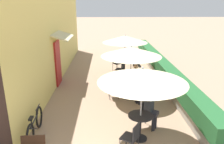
{
  "coord_description": "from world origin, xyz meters",
  "views": [
    {
      "loc": [
        -0.11,
        -3.56,
        3.77
      ],
      "look_at": [
        0.15,
        5.21,
        1.0
      ],
      "focal_mm": 35.0,
      "sensor_mm": 36.0,
      "label": 1
    }
  ],
  "objects_px": {
    "cafe_chair_mid_left": "(143,90)",
    "seated_patron_mid_left": "(142,87)",
    "cafe_chair_mid_back": "(114,87)",
    "bicycle_leaning": "(35,125)",
    "patio_table_mid": "(130,85)",
    "patio_umbrella_mid": "(131,51)",
    "cafe_chair_far_left": "(116,62)",
    "patio_table_near": "(140,123)",
    "seated_patron_mid_right": "(136,77)",
    "seated_patron_near_left": "(151,108)",
    "patio_umbrella_far": "(125,39)",
    "cafe_chair_mid_right": "(134,80)",
    "cafe_chair_near_left": "(147,112)",
    "coffee_cup_far": "(127,60)",
    "coffee_cup_mid": "(133,80)",
    "cafe_chair_near_right": "(132,136)",
    "patio_table_far": "(125,65)",
    "cafe_chair_far_right": "(121,68)",
    "cafe_chair_far_back": "(137,64)",
    "patio_umbrella_near": "(142,75)"
  },
  "relations": [
    {
      "from": "seated_patron_near_left",
      "to": "seated_patron_mid_left",
      "type": "bearing_deg",
      "value": -148.12
    },
    {
      "from": "cafe_chair_far_left",
      "to": "patio_table_near",
      "type": "bearing_deg",
      "value": -30.16
    },
    {
      "from": "patio_table_far",
      "to": "cafe_chair_far_back",
      "type": "xyz_separation_m",
      "value": [
        0.69,
        0.12,
        -0.01
      ]
    },
    {
      "from": "patio_table_near",
      "to": "cafe_chair_far_back",
      "type": "xyz_separation_m",
      "value": [
        0.76,
        6.25,
        -0.01
      ]
    },
    {
      "from": "patio_umbrella_near",
      "to": "seated_patron_mid_left",
      "type": "distance_m",
      "value": 2.72
    },
    {
      "from": "patio_umbrella_mid",
      "to": "cafe_chair_mid_right",
      "type": "relative_size",
      "value": 2.77
    },
    {
      "from": "coffee_cup_mid",
      "to": "cafe_chair_mid_back",
      "type": "bearing_deg",
      "value": -179.53
    },
    {
      "from": "seated_patron_mid_right",
      "to": "bicycle_leaning",
      "type": "height_order",
      "value": "seated_patron_mid_right"
    },
    {
      "from": "patio_umbrella_mid",
      "to": "cafe_chair_far_left",
      "type": "relative_size",
      "value": 2.77
    },
    {
      "from": "bicycle_leaning",
      "to": "coffee_cup_mid",
      "type": "bearing_deg",
      "value": 35.91
    },
    {
      "from": "seated_patron_mid_right",
      "to": "cafe_chair_far_right",
      "type": "height_order",
      "value": "seated_patron_mid_right"
    },
    {
      "from": "coffee_cup_mid",
      "to": "seated_patron_mid_right",
      "type": "bearing_deg",
      "value": 72.35
    },
    {
      "from": "cafe_chair_near_right",
      "to": "cafe_chair_mid_left",
      "type": "distance_m",
      "value": 3.17
    },
    {
      "from": "patio_umbrella_mid",
      "to": "cafe_chair_mid_left",
      "type": "xyz_separation_m",
      "value": [
        0.46,
        -0.53,
        -1.43
      ]
    },
    {
      "from": "cafe_chair_far_right",
      "to": "cafe_chair_far_back",
      "type": "height_order",
      "value": "same"
    },
    {
      "from": "patio_table_far",
      "to": "cafe_chair_near_left",
      "type": "bearing_deg",
      "value": -87.57
    },
    {
      "from": "patio_umbrella_mid",
      "to": "cafe_chair_near_left",
      "type": "bearing_deg",
      "value": -83.66
    },
    {
      "from": "cafe_chair_mid_back",
      "to": "bicycle_leaning",
      "type": "xyz_separation_m",
      "value": [
        -2.42,
        -2.62,
        -0.16
      ]
    },
    {
      "from": "patio_table_mid",
      "to": "coffee_cup_far",
      "type": "relative_size",
      "value": 8.44
    },
    {
      "from": "seated_patron_near_left",
      "to": "bicycle_leaning",
      "type": "bearing_deg",
      "value": -52.14
    },
    {
      "from": "patio_table_mid",
      "to": "patio_umbrella_mid",
      "type": "height_order",
      "value": "patio_umbrella_mid"
    },
    {
      "from": "patio_umbrella_mid",
      "to": "seated_patron_near_left",
      "type": "bearing_deg",
      "value": -81.59
    },
    {
      "from": "patio_umbrella_mid",
      "to": "seated_patron_mid_right",
      "type": "relative_size",
      "value": 1.93
    },
    {
      "from": "seated_patron_mid_right",
      "to": "cafe_chair_far_back",
      "type": "height_order",
      "value": "seated_patron_mid_right"
    },
    {
      "from": "cafe_chair_mid_back",
      "to": "cafe_chair_far_left",
      "type": "distance_m",
      "value": 3.84
    },
    {
      "from": "seated_patron_near_left",
      "to": "seated_patron_mid_left",
      "type": "relative_size",
      "value": 1.0
    },
    {
      "from": "patio_table_near",
      "to": "coffee_cup_mid",
      "type": "relative_size",
      "value": 8.44
    },
    {
      "from": "cafe_chair_near_right",
      "to": "cafe_chair_mid_right",
      "type": "xyz_separation_m",
      "value": [
        0.58,
        4.26,
        0.0
      ]
    },
    {
      "from": "cafe_chair_far_right",
      "to": "seated_patron_mid_right",
      "type": "bearing_deg",
      "value": -137.25
    },
    {
      "from": "cafe_chair_mid_right",
      "to": "coffee_cup_far",
      "type": "height_order",
      "value": "cafe_chair_mid_right"
    },
    {
      "from": "cafe_chair_mid_left",
      "to": "seated_patron_mid_left",
      "type": "relative_size",
      "value": 0.7
    },
    {
      "from": "cafe_chair_mid_left",
      "to": "cafe_chair_near_left",
      "type": "bearing_deg",
      "value": 139.37
    },
    {
      "from": "cafe_chair_mid_back",
      "to": "coffee_cup_far",
      "type": "bearing_deg",
      "value": 71.38
    },
    {
      "from": "cafe_chair_mid_right",
      "to": "coffee_cup_mid",
      "type": "bearing_deg",
      "value": 15.89
    },
    {
      "from": "seated_patron_mid_right",
      "to": "cafe_chair_mid_left",
      "type": "bearing_deg",
      "value": 31.78
    },
    {
      "from": "seated_patron_mid_left",
      "to": "cafe_chair_mid_back",
      "type": "distance_m",
      "value": 1.16
    },
    {
      "from": "seated_patron_mid_left",
      "to": "patio_table_far",
      "type": "bearing_deg",
      "value": -29.33
    },
    {
      "from": "patio_umbrella_near",
      "to": "cafe_chair_mid_left",
      "type": "height_order",
      "value": "patio_umbrella_near"
    },
    {
      "from": "cafe_chair_mid_right",
      "to": "coffee_cup_mid",
      "type": "distance_m",
      "value": 0.85
    },
    {
      "from": "seated_patron_mid_right",
      "to": "cafe_chair_far_left",
      "type": "xyz_separation_m",
      "value": [
        -0.75,
        3.09,
        -0.17
      ]
    },
    {
      "from": "cafe_chair_near_left",
      "to": "cafe_chair_mid_right",
      "type": "height_order",
      "value": "same"
    },
    {
      "from": "seated_patron_mid_right",
      "to": "patio_table_far",
      "type": "xyz_separation_m",
      "value": [
        -0.31,
        2.55,
        -0.16
      ]
    },
    {
      "from": "coffee_cup_far",
      "to": "cafe_chair_mid_right",
      "type": "bearing_deg",
      "value": -88.36
    },
    {
      "from": "patio_umbrella_mid",
      "to": "patio_table_far",
      "type": "xyz_separation_m",
      "value": [
        0.03,
        3.16,
        -1.42
      ]
    },
    {
      "from": "seated_patron_near_left",
      "to": "bicycle_leaning",
      "type": "distance_m",
      "value": 3.49
    },
    {
      "from": "cafe_chair_mid_back",
      "to": "bicycle_leaning",
      "type": "bearing_deg",
      "value": -137.17
    },
    {
      "from": "bicycle_leaning",
      "to": "cafe_chair_mid_right",
      "type": "bearing_deg",
      "value": 42.19
    },
    {
      "from": "bicycle_leaning",
      "to": "patio_umbrella_far",
      "type": "bearing_deg",
      "value": 58.67
    },
    {
      "from": "bicycle_leaning",
      "to": "patio_umbrella_near",
      "type": "bearing_deg",
      "value": -7.64
    },
    {
      "from": "patio_table_mid",
      "to": "patio_table_far",
      "type": "xyz_separation_m",
      "value": [
        0.03,
        3.16,
        0.0
      ]
    }
  ]
}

